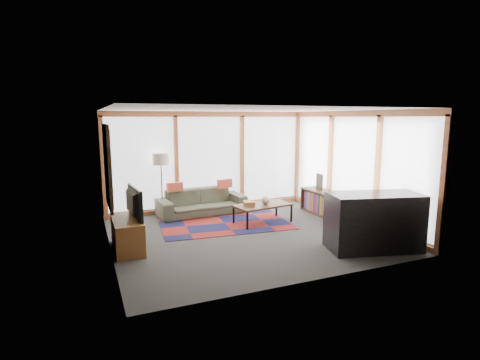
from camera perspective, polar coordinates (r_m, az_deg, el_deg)
name	(u,v)px	position (r m, az deg, el deg)	size (l,w,h in m)	color
ground	(247,234)	(8.04, 1.12, -8.20)	(5.50, 5.50, 0.00)	#30302E
room_envelope	(257,158)	(8.42, 2.68, 3.34)	(5.52, 5.02, 2.62)	#413A2E
rug	(224,223)	(8.80, -2.39, -6.59)	(2.93, 1.89, 0.01)	maroon
sofa	(202,202)	(9.57, -5.86, -3.35)	(2.21, 0.87, 0.65)	#383A29
pillow_left	(175,187)	(9.34, -9.90, -1.06)	(0.39, 0.12, 0.22)	#B8442B
pillow_right	(225,184)	(9.66, -2.34, -0.55)	(0.40, 0.12, 0.22)	#B8442B
floor_lamp	(162,185)	(9.41, -11.85, -0.80)	(0.40, 0.40, 1.59)	black
coffee_table	(263,214)	(8.81, 3.49, -5.12)	(1.33, 0.66, 0.44)	black
book_stack	(249,203)	(8.65, 1.37, -3.56)	(0.23, 0.29, 0.10)	#9A5F34
vase	(266,200)	(8.79, 3.91, -3.05)	(0.22, 0.22, 0.19)	beige
bookshelf	(335,207)	(9.36, 14.26, -4.02)	(0.44, 2.41, 0.60)	black
bowl_a	(352,197)	(8.87, 16.76, -2.57)	(0.19, 0.19, 0.09)	black
bowl_b	(341,195)	(9.14, 15.20, -2.21)	(0.15, 0.15, 0.07)	black
shelf_picture	(319,182)	(9.89, 12.01, -0.24)	(0.04, 0.31, 0.41)	black
tv_console	(127,234)	(7.33, -16.80, -7.91)	(0.50, 1.19, 0.60)	brown
television	(129,203)	(7.20, -16.49, -3.37)	(1.00, 0.13, 0.58)	black
bar_counter	(374,222)	(7.42, 19.72, -5.99)	(1.67, 0.78, 1.06)	black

